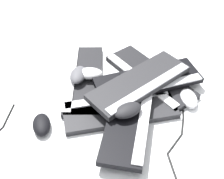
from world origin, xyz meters
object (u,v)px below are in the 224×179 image
keyboard_1 (149,77)px  keyboard_3 (148,81)px  keyboard_4 (140,83)px  mouse_5 (124,156)px  mouse_4 (89,73)px  mouse_0 (78,75)px  keyboard_5 (130,117)px  mouse_3 (128,110)px  mouse_1 (189,98)px  keyboard_2 (83,79)px  keyboard_0 (120,110)px  mouse_2 (42,125)px

keyboard_1 → keyboard_3: keyboard_3 is taller
keyboard_4 → mouse_5: size_ratio=4.14×
keyboard_4 → mouse_4: bearing=-122.1°
mouse_0 → mouse_5: 0.43m
keyboard_5 → mouse_0: mouse_0 is taller
keyboard_5 → mouse_5: 0.16m
mouse_3 → keyboard_3: bearing=-146.0°
mouse_3 → mouse_1: bearing=175.2°
keyboard_2 → mouse_4: size_ratio=4.17×
keyboard_1 → keyboard_4: 0.13m
keyboard_2 → keyboard_4: 0.26m
keyboard_0 → mouse_1: 0.28m
keyboard_3 → mouse_3: 0.22m
mouse_4 → keyboard_1: bearing=-175.5°
keyboard_2 → keyboard_4: size_ratio=1.01×
keyboard_0 → keyboard_3: 0.18m
mouse_5 → mouse_1: bearing=134.9°
mouse_2 → keyboard_2: bearing=140.5°
keyboard_0 → keyboard_3: bearing=129.1°
keyboard_4 → mouse_0: 0.27m
mouse_3 → mouse_5: size_ratio=1.00×
mouse_2 → mouse_0: bearing=142.4°
mouse_3 → keyboard_1: bearing=-142.6°
keyboard_0 → keyboard_5: keyboard_5 is taller
mouse_5 → mouse_0: bearing=-155.5°
keyboard_2 → mouse_0: 0.04m
keyboard_4 → mouse_5: 0.32m
mouse_5 → keyboard_3: bearing=161.7°
keyboard_1 → mouse_4: mouse_4 is taller
mouse_2 → mouse_3: 0.32m
keyboard_0 → keyboard_4: keyboard_4 is taller
mouse_1 → keyboard_1: bearing=-141.3°
keyboard_3 → mouse_5: 0.37m
keyboard_2 → keyboard_5: size_ratio=0.99×
mouse_2 → mouse_3: size_ratio=1.00×
keyboard_0 → mouse_3: 0.09m
mouse_0 → mouse_2: bearing=164.2°
keyboard_0 → mouse_5: (0.22, -0.02, 0.01)m
keyboard_5 → mouse_3: mouse_3 is taller
keyboard_2 → mouse_4: bearing=69.1°
keyboard_0 → mouse_5: size_ratio=4.05×
keyboard_2 → keyboard_5: keyboard_5 is taller
keyboard_4 → mouse_0: keyboard_4 is taller
keyboard_1 → mouse_2: bearing=-66.2°
keyboard_2 → mouse_3: 0.31m
keyboard_0 → keyboard_1: size_ratio=0.97×
keyboard_0 → mouse_0: (-0.20, -0.14, 0.04)m
keyboard_1 → keyboard_2: size_ratio=1.00×
keyboard_4 → mouse_3: bearing=-28.7°
keyboard_3 → keyboard_4: 0.07m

